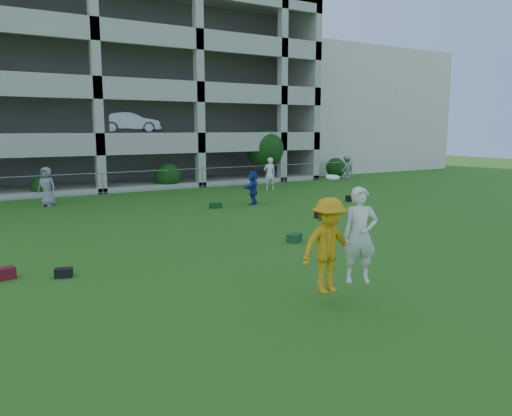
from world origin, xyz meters
TOP-DOWN VIEW (x-y plane):
  - ground at (0.00, 0.00)m, footprint 100.00×100.00m
  - stucco_building at (23.00, 28.00)m, footprint 16.00×14.00m
  - bystander_c at (-3.30, 15.93)m, footprint 1.04×1.02m
  - bystander_d at (5.07, 11.51)m, footprint 1.42×1.30m
  - bystander_e at (8.78, 15.79)m, footprint 0.79×0.62m
  - bystander_f at (16.53, 17.87)m, footprint 1.23×0.90m
  - bag_red_a at (-6.11, 4.41)m, footprint 0.60×0.39m
  - bag_black_b at (-4.83, 3.86)m, footprint 0.46×0.37m
  - bag_green_c at (2.13, 4.05)m, footprint 0.61×0.57m
  - crate_d at (5.50, 6.96)m, footprint 0.38×0.38m
  - bag_black_e at (9.76, 9.83)m, footprint 0.62×0.35m
  - bag_green_g at (3.06, 11.40)m, footprint 0.50×0.31m
  - frisbee_contest at (-0.46, -0.99)m, footprint 1.68×1.01m
  - parking_garage at (-0.01, 27.70)m, footprint 30.00×14.00m
  - fence at (0.00, 19.00)m, footprint 36.06×0.06m
  - shrub_row at (4.59, 19.70)m, footprint 34.38×2.52m

SIDE VIEW (x-z plane):
  - ground at x=0.00m, z-range 0.00..0.00m
  - bag_black_b at x=-4.83m, z-range 0.00..0.22m
  - bag_green_g at x=3.06m, z-range 0.00..0.25m
  - bag_green_c at x=2.13m, z-range 0.00..0.26m
  - bag_red_a at x=-6.11m, z-range 0.00..0.28m
  - crate_d at x=5.50m, z-range 0.00..0.30m
  - bag_black_e at x=9.76m, z-range 0.00..0.30m
  - fence at x=0.00m, z-range 0.01..1.21m
  - bystander_d at x=5.07m, z-range 0.00..1.58m
  - bystander_f at x=16.53m, z-range 0.00..1.70m
  - bystander_c at x=-3.30m, z-range 0.00..1.81m
  - bystander_e at x=8.78m, z-range 0.00..1.89m
  - frisbee_contest at x=-0.46m, z-range 0.11..2.47m
  - shrub_row at x=4.59m, z-range -0.24..3.26m
  - stucco_building at x=23.00m, z-range 0.00..10.00m
  - parking_garage at x=-0.01m, z-range 0.01..12.01m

